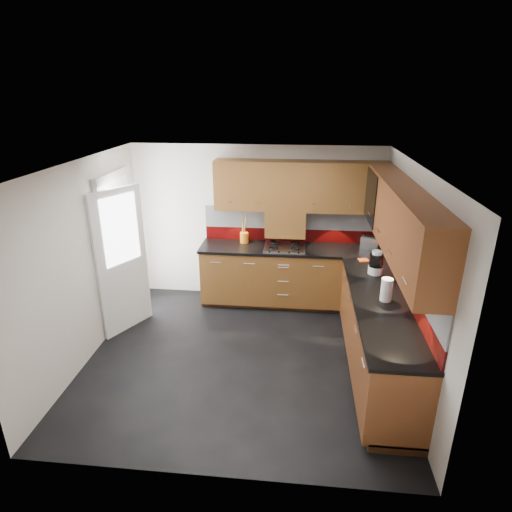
# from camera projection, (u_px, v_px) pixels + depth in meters

# --- Properties ---
(room) EXTENTS (4.00, 3.80, 2.64)m
(room) POSITION_uv_depth(u_px,v_px,m) (241.00, 245.00, 4.84)
(room) COLOR black
(base_cabinets) EXTENTS (2.70, 3.20, 0.95)m
(base_cabinets) POSITION_uv_depth(u_px,v_px,m) (327.00, 303.00, 5.79)
(base_cabinets) COLOR #562A13
(base_cabinets) RESTS_ON room
(countertop) EXTENTS (2.72, 3.22, 0.04)m
(countertop) POSITION_uv_depth(u_px,v_px,m) (328.00, 271.00, 5.61)
(countertop) COLOR black
(countertop) RESTS_ON base_cabinets
(backsplash) EXTENTS (2.70, 3.20, 0.54)m
(backsplash) POSITION_uv_depth(u_px,v_px,m) (345.00, 245.00, 5.69)
(backsplash) COLOR #6D0909
(backsplash) RESTS_ON countertop
(upper_cabinets) EXTENTS (2.50, 3.20, 0.72)m
(upper_cabinets) POSITION_uv_depth(u_px,v_px,m) (347.00, 202.00, 5.32)
(upper_cabinets) COLOR #562A13
(upper_cabinets) RESTS_ON room
(extractor_hood) EXTENTS (0.60, 0.33, 0.40)m
(extractor_hood) POSITION_uv_depth(u_px,v_px,m) (286.00, 223.00, 6.39)
(extractor_hood) COLOR #562A13
(extractor_hood) RESTS_ON room
(glass_cabinet) EXTENTS (0.32, 0.80, 0.66)m
(glass_cabinet) POSITION_uv_depth(u_px,v_px,m) (382.00, 195.00, 5.53)
(glass_cabinet) COLOR black
(glass_cabinet) RESTS_ON room
(back_door) EXTENTS (0.42, 1.19, 2.04)m
(back_door) POSITION_uv_depth(u_px,v_px,m) (120.00, 254.00, 5.88)
(back_door) COLOR white
(back_door) RESTS_ON room
(gas_hob) EXTENTS (0.61, 0.53, 0.05)m
(gas_hob) POSITION_uv_depth(u_px,v_px,m) (285.00, 247.00, 6.36)
(gas_hob) COLOR silver
(gas_hob) RESTS_ON countertop
(utensil_pot) EXTENTS (0.13, 0.13, 0.47)m
(utensil_pot) POSITION_uv_depth(u_px,v_px,m) (244.00, 236.00, 6.55)
(utensil_pot) COLOR orange
(utensil_pot) RESTS_ON countertop
(toaster) EXTENTS (0.30, 0.24, 0.19)m
(toaster) POSITION_uv_depth(u_px,v_px,m) (370.00, 243.00, 6.32)
(toaster) COLOR silver
(toaster) RESTS_ON countertop
(food_processor) EXTENTS (0.19, 0.19, 0.31)m
(food_processor) POSITION_uv_depth(u_px,v_px,m) (376.00, 263.00, 5.43)
(food_processor) COLOR white
(food_processor) RESTS_ON countertop
(paper_towel) EXTENTS (0.13, 0.13, 0.27)m
(paper_towel) POSITION_uv_depth(u_px,v_px,m) (386.00, 290.00, 4.74)
(paper_towel) COLOR white
(paper_towel) RESTS_ON countertop
(orange_cloth) EXTENTS (0.15, 0.14, 0.01)m
(orange_cloth) POSITION_uv_depth(u_px,v_px,m) (363.00, 260.00, 5.90)
(orange_cloth) COLOR #F5531B
(orange_cloth) RESTS_ON countertop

